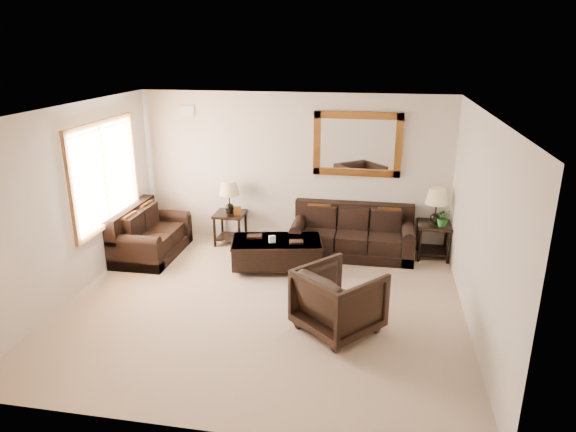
% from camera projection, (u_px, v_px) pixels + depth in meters
% --- Properties ---
extents(room, '(5.51, 5.01, 2.71)m').
position_uv_depth(room, '(261.00, 214.00, 6.77)').
color(room, '#A1846F').
rests_on(room, ground).
extents(window, '(0.07, 1.96, 1.66)m').
position_uv_depth(window, '(105.00, 174.00, 7.99)').
color(window, white).
rests_on(window, room).
extents(mirror, '(1.50, 0.06, 1.10)m').
position_uv_depth(mirror, '(357.00, 144.00, 8.72)').
color(mirror, '#532C10').
rests_on(mirror, room).
extents(air_vent, '(0.25, 0.02, 0.18)m').
position_uv_depth(air_vent, '(187.00, 111.00, 9.08)').
color(air_vent, '#999999').
rests_on(air_vent, room).
extents(sofa, '(2.07, 0.89, 0.85)m').
position_uv_depth(sofa, '(352.00, 237.00, 8.86)').
color(sofa, black).
rests_on(sofa, room).
extents(loveseat, '(0.90, 1.52, 0.85)m').
position_uv_depth(loveseat, '(149.00, 238.00, 8.81)').
color(loveseat, black).
rests_on(loveseat, room).
extents(end_table_left, '(0.53, 0.53, 1.17)m').
position_uv_depth(end_table_left, '(230.00, 203.00, 9.18)').
color(end_table_left, black).
rests_on(end_table_left, room).
extents(end_table_right, '(0.55, 0.55, 1.22)m').
position_uv_depth(end_table_right, '(436.00, 213.00, 8.57)').
color(end_table_right, black).
rests_on(end_table_right, room).
extents(coffee_table, '(1.56, 1.04, 0.61)m').
position_uv_depth(coffee_table, '(277.00, 251.00, 8.29)').
color(coffee_table, black).
rests_on(coffee_table, room).
extents(armchair, '(1.24, 1.23, 0.93)m').
position_uv_depth(armchair, '(339.00, 297.00, 6.43)').
color(armchair, black).
rests_on(armchair, floor).
extents(potted_plant, '(0.32, 0.35, 0.24)m').
position_uv_depth(potted_plant, '(443.00, 219.00, 8.47)').
color(potted_plant, '#215D1F').
rests_on(potted_plant, end_table_right).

